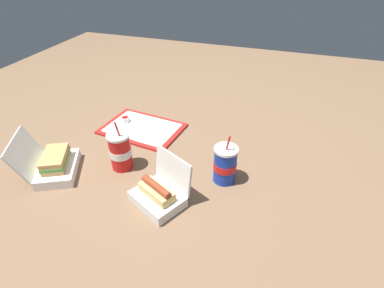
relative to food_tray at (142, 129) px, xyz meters
The scene contains 9 objects.
ground_plane 0.32m from the food_tray, 27.64° to the right, with size 3.20×3.20×0.00m, color brown.
food_tray is the anchor object (origin of this frame).
ketchup_cup 0.11m from the food_tray, 166.83° to the left, with size 0.04×0.04×0.02m.
napkin_stack 0.07m from the food_tray, 122.15° to the right, with size 0.10×0.10×0.00m, color white.
plastic_fork 0.12m from the food_tray, 139.91° to the left, with size 0.11×0.01×0.01m, color white.
clamshell_hotdog_center 0.50m from the food_tray, 56.67° to the right, with size 0.22×0.22×0.17m.
clamshell_sandwich_front 0.44m from the food_tray, 114.57° to the right, with size 0.27×0.27×0.17m.
soda_cup_center 0.52m from the food_tray, 26.25° to the right, with size 0.09×0.09×0.21m.
soda_cup_front 0.29m from the food_tray, 79.82° to the right, with size 0.09×0.09×0.22m.
Camera 1 is at (0.34, -0.94, 0.78)m, focal length 28.00 mm.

